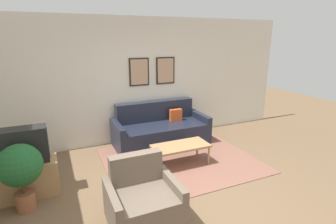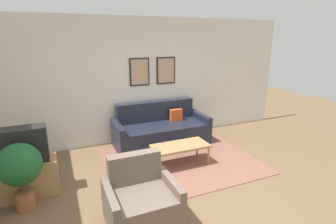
# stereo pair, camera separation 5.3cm
# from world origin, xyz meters

# --- Properties ---
(ground_plane) EXTENTS (16.00, 16.00, 0.00)m
(ground_plane) POSITION_xyz_m (0.00, 0.00, 0.00)
(ground_plane) COLOR brown
(area_rug) EXTENTS (2.75, 2.35, 0.01)m
(area_rug) POSITION_xyz_m (0.63, 1.25, 0.01)
(area_rug) COLOR brown
(area_rug) RESTS_ON ground_plane
(wall_back) EXTENTS (8.00, 0.09, 2.70)m
(wall_back) POSITION_xyz_m (0.01, 2.65, 1.35)
(wall_back) COLOR silver
(wall_back) RESTS_ON ground_plane
(couch) EXTENTS (2.03, 0.90, 0.90)m
(couch) POSITION_xyz_m (0.61, 2.18, 0.31)
(couch) COLOR #1E2333
(couch) RESTS_ON ground_plane
(coffee_table) EXTENTS (1.03, 0.49, 0.39)m
(coffee_table) POSITION_xyz_m (0.56, 1.08, 0.36)
(coffee_table) COLOR #A87F51
(coffee_table) RESTS_ON ground_plane
(tv_stand) EXTENTS (0.80, 0.40, 0.53)m
(tv_stand) POSITION_xyz_m (-1.91, 1.13, 0.27)
(tv_stand) COLOR #A87F51
(tv_stand) RESTS_ON ground_plane
(tv) EXTENTS (0.63, 0.28, 0.52)m
(tv) POSITION_xyz_m (-1.91, 1.13, 0.79)
(tv) COLOR black
(tv) RESTS_ON tv_stand
(armchair) EXTENTS (0.87, 0.76, 0.83)m
(armchair) POSITION_xyz_m (-0.57, -0.09, 0.28)
(armchair) COLOR #6B5B4C
(armchair) RESTS_ON ground_plane
(potted_plant_tall) EXTENTS (0.56, 0.56, 0.95)m
(potted_plant_tall) POSITION_xyz_m (-1.95, 0.77, 0.62)
(potted_plant_tall) COLOR #935638
(potted_plant_tall) RESTS_ON ground_plane
(potted_plant_by_window) EXTENTS (0.43, 0.43, 0.74)m
(potted_plant_by_window) POSITION_xyz_m (-2.11, 1.42, 0.48)
(potted_plant_by_window) COLOR #935638
(potted_plant_by_window) RESTS_ON ground_plane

